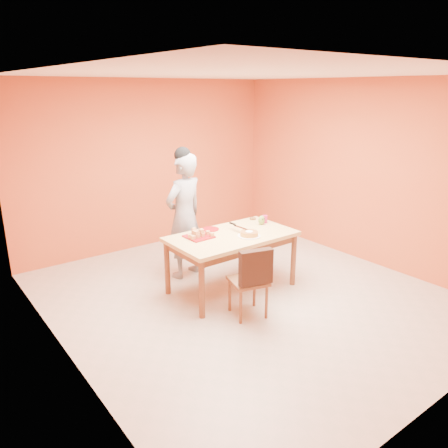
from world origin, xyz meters
TOP-DOWN VIEW (x-y plane):
  - floor at (0.00, 0.00)m, footprint 5.00×5.00m
  - ceiling at (0.00, 0.00)m, footprint 5.00×5.00m
  - wall_back at (0.00, 2.50)m, footprint 4.50×0.00m
  - wall_left at (-2.25, 0.00)m, footprint 0.00×5.00m
  - wall_right at (2.25, 0.00)m, footprint 0.00×5.00m
  - dining_table at (-0.02, 0.27)m, footprint 1.60×0.90m
  - dining_chair at (-0.29, -0.40)m, footprint 0.50×0.56m
  - pastry_pile at (-0.42, 0.44)m, footprint 0.28×0.28m
  - person at (-0.26, 1.03)m, footprint 0.71×0.55m
  - pastry_platter at (-0.42, 0.44)m, footprint 0.32×0.32m
  - red_dinner_plate at (-0.12, 0.60)m, footprint 0.24×0.24m
  - white_cake_plate at (0.10, 0.08)m, footprint 0.36×0.36m
  - sponge_cake at (0.10, 0.08)m, footprint 0.24×0.24m
  - cake_server at (0.11, 0.26)m, footprint 0.06×0.24m
  - egg_ornament at (0.56, 0.36)m, footprint 0.12×0.11m
  - magenta_glass at (0.66, 0.40)m, footprint 0.09×0.09m
  - checker_tin at (0.63, 0.62)m, footprint 0.11×0.11m

SIDE VIEW (x-z plane):
  - floor at x=0.00m, z-range 0.00..0.00m
  - dining_chair at x=-0.29m, z-range 0.02..0.89m
  - dining_table at x=-0.02m, z-range 0.29..1.05m
  - white_cake_plate at x=0.10m, z-range 0.76..0.77m
  - red_dinner_plate at x=-0.12m, z-range 0.76..0.77m
  - pastry_platter at x=-0.42m, z-range 0.76..0.78m
  - checker_tin at x=0.63m, z-range 0.76..0.79m
  - sponge_cake at x=0.10m, z-range 0.77..0.82m
  - magenta_glass at x=0.66m, z-range 0.76..0.86m
  - egg_ornament at x=0.56m, z-range 0.76..0.89m
  - pastry_pile at x=-0.42m, z-range 0.78..0.87m
  - cake_server at x=0.11m, z-range 0.83..0.83m
  - person at x=-0.26m, z-range 0.00..1.74m
  - wall_back at x=0.00m, z-range -0.90..3.60m
  - wall_left at x=-2.25m, z-range -1.15..3.85m
  - wall_right at x=2.25m, z-range -1.15..3.85m
  - ceiling at x=0.00m, z-range 2.70..2.70m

